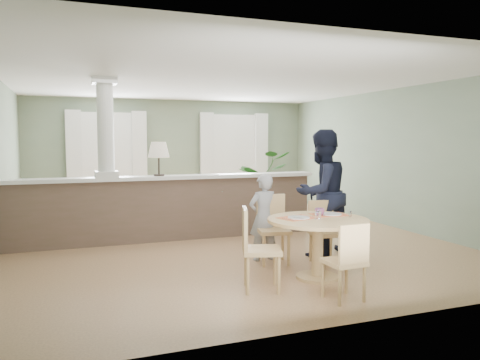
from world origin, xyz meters
name	(u,v)px	position (x,y,z in m)	size (l,w,h in m)	color
ground	(222,239)	(0.00, 0.00, 0.00)	(8.00, 8.00, 0.00)	tan
room_shell	(210,134)	(-0.03, 0.63, 1.81)	(7.02, 8.02, 2.71)	gray
pony_wall	(163,199)	(-0.99, 0.20, 0.71)	(5.32, 0.38, 2.70)	brown
sofa	(212,201)	(0.34, 1.72, 0.43)	(2.93, 1.15, 0.86)	olive
houseplant	(257,185)	(1.30, 1.61, 0.74)	(1.34, 1.16, 1.49)	#2D6026
dining_table	(318,231)	(0.39, -2.61, 0.60)	(1.24, 1.24, 0.85)	tan
chair_far_boy	(272,225)	(0.19, -1.70, 0.52)	(0.50, 0.50, 0.95)	tan
chair_far_man	(324,229)	(0.86, -1.95, 0.48)	(0.43, 0.43, 0.86)	tan
chair_near	(348,258)	(0.27, -3.46, 0.47)	(0.40, 0.40, 0.85)	tan
chair_side	(255,245)	(-0.50, -2.76, 0.52)	(0.54, 0.54, 0.95)	tan
child_person	(263,217)	(0.11, -1.57, 0.62)	(0.45, 0.30, 1.24)	#95959A
man_person	(322,193)	(1.02, -1.61, 0.93)	(0.91, 0.71, 1.87)	black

